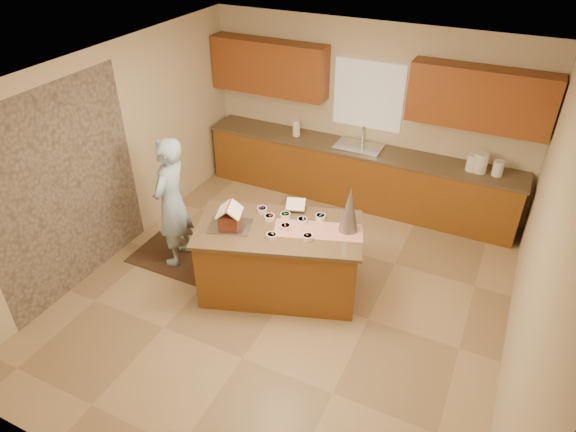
# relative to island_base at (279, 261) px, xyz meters

# --- Properties ---
(floor) EXTENTS (5.50, 5.50, 0.00)m
(floor) POSITION_rel_island_base_xyz_m (0.13, -0.02, -0.45)
(floor) COLOR tan
(floor) RESTS_ON ground
(ceiling) EXTENTS (5.50, 5.50, 0.00)m
(ceiling) POSITION_rel_island_base_xyz_m (0.13, -0.02, 2.25)
(ceiling) COLOR silver
(ceiling) RESTS_ON floor
(wall_back) EXTENTS (5.50, 5.50, 0.00)m
(wall_back) POSITION_rel_island_base_xyz_m (0.13, 2.73, 0.90)
(wall_back) COLOR beige
(wall_back) RESTS_ON floor
(wall_front) EXTENTS (5.50, 5.50, 0.00)m
(wall_front) POSITION_rel_island_base_xyz_m (0.13, -2.77, 0.90)
(wall_front) COLOR beige
(wall_front) RESTS_ON floor
(wall_left) EXTENTS (5.50, 5.50, 0.00)m
(wall_left) POSITION_rel_island_base_xyz_m (-2.37, -0.02, 0.90)
(wall_left) COLOR beige
(wall_left) RESTS_ON floor
(wall_right) EXTENTS (5.50, 5.50, 0.00)m
(wall_right) POSITION_rel_island_base_xyz_m (2.63, -0.02, 0.90)
(wall_right) COLOR beige
(wall_right) RESTS_ON floor
(stone_accent) EXTENTS (0.00, 2.50, 2.50)m
(stone_accent) POSITION_rel_island_base_xyz_m (-2.35, -0.82, 0.80)
(stone_accent) COLOR gray
(stone_accent) RESTS_ON wall_left
(window_curtain) EXTENTS (1.05, 0.03, 1.00)m
(window_curtain) POSITION_rel_island_base_xyz_m (0.13, 2.70, 1.20)
(window_curtain) COLOR white
(window_curtain) RESTS_ON wall_back
(back_counter_base) EXTENTS (4.80, 0.60, 0.88)m
(back_counter_base) POSITION_rel_island_base_xyz_m (0.13, 2.43, -0.01)
(back_counter_base) COLOR brown
(back_counter_base) RESTS_ON floor
(back_counter_top) EXTENTS (4.85, 0.63, 0.04)m
(back_counter_top) POSITION_rel_island_base_xyz_m (0.13, 2.43, 0.45)
(back_counter_top) COLOR brown
(back_counter_top) RESTS_ON back_counter_base
(upper_cabinet_left) EXTENTS (1.85, 0.35, 0.80)m
(upper_cabinet_left) POSITION_rel_island_base_xyz_m (-1.42, 2.55, 1.45)
(upper_cabinet_left) COLOR #994520
(upper_cabinet_left) RESTS_ON wall_back
(upper_cabinet_right) EXTENTS (1.85, 0.35, 0.80)m
(upper_cabinet_right) POSITION_rel_island_base_xyz_m (1.68, 2.55, 1.45)
(upper_cabinet_right) COLOR #994520
(upper_cabinet_right) RESTS_ON wall_back
(sink) EXTENTS (0.70, 0.45, 0.12)m
(sink) POSITION_rel_island_base_xyz_m (0.13, 2.43, 0.44)
(sink) COLOR silver
(sink) RESTS_ON back_counter_top
(faucet) EXTENTS (0.03, 0.03, 0.28)m
(faucet) POSITION_rel_island_base_xyz_m (0.13, 2.61, 0.61)
(faucet) COLOR silver
(faucet) RESTS_ON back_counter_top
(island_base) EXTENTS (2.02, 1.44, 0.89)m
(island_base) POSITION_rel_island_base_xyz_m (0.00, 0.00, 0.00)
(island_base) COLOR brown
(island_base) RESTS_ON floor
(island_top) EXTENTS (2.12, 1.54, 0.04)m
(island_top) POSITION_rel_island_base_xyz_m (0.00, 0.00, 0.47)
(island_top) COLOR brown
(island_top) RESTS_ON island_base
(table_runner) EXTENTS (1.08, 0.67, 0.01)m
(table_runner) POSITION_rel_island_base_xyz_m (0.43, 0.14, 0.49)
(table_runner) COLOR #B4260C
(table_runner) RESTS_ON island_top
(baking_tray) EXTENTS (0.55, 0.47, 0.03)m
(baking_tray) POSITION_rel_island_base_xyz_m (-0.51, -0.22, 0.50)
(baking_tray) COLOR silver
(baking_tray) RESTS_ON island_top
(cookbook) EXTENTS (0.27, 0.24, 0.10)m
(cookbook) POSITION_rel_island_base_xyz_m (0.02, 0.41, 0.58)
(cookbook) COLOR white
(cookbook) RESTS_ON island_top
(tinsel_tree) EXTENTS (0.28, 0.28, 0.56)m
(tinsel_tree) POSITION_rel_island_base_xyz_m (0.73, 0.30, 0.76)
(tinsel_tree) COLOR #A3A4AF
(tinsel_tree) RESTS_ON island_top
(rug) EXTENTS (1.19, 0.77, 0.01)m
(rug) POSITION_rel_island_base_xyz_m (-1.54, -0.03, -0.44)
(rug) COLOR black
(rug) RESTS_ON floor
(boy) EXTENTS (0.50, 0.69, 1.75)m
(boy) POSITION_rel_island_base_xyz_m (-1.49, -0.03, 0.44)
(boy) COLOR #9FC2E2
(boy) RESTS_ON rug
(canister_a) EXTENTS (0.17, 0.17, 0.23)m
(canister_a) POSITION_rel_island_base_xyz_m (1.77, 2.43, 0.59)
(canister_a) COLOR white
(canister_a) RESTS_ON back_counter_top
(canister_b) EXTENTS (0.19, 0.19, 0.27)m
(canister_b) POSITION_rel_island_base_xyz_m (1.87, 2.43, 0.61)
(canister_b) COLOR white
(canister_b) RESTS_ON back_counter_top
(canister_c) EXTENTS (0.15, 0.15, 0.21)m
(canister_c) POSITION_rel_island_base_xyz_m (2.11, 2.43, 0.58)
(canister_c) COLOR white
(canister_c) RESTS_ON back_counter_top
(paper_towel) EXTENTS (0.12, 0.12, 0.25)m
(paper_towel) POSITION_rel_island_base_xyz_m (-0.90, 2.43, 0.60)
(paper_towel) COLOR white
(paper_towel) RESTS_ON back_counter_top
(gingerbread_house) EXTENTS (0.35, 0.36, 0.29)m
(gingerbread_house) POSITION_rel_island_base_xyz_m (-0.51, -0.22, 0.62)
(gingerbread_house) COLOR brown
(gingerbread_house) RESTS_ON baking_tray
(candy_bowls) EXTENTS (0.84, 0.71, 0.06)m
(candy_bowls) POSITION_rel_island_base_xyz_m (0.06, 0.11, 0.51)
(candy_bowls) COLOR #F27672
(candy_bowls) RESTS_ON island_top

